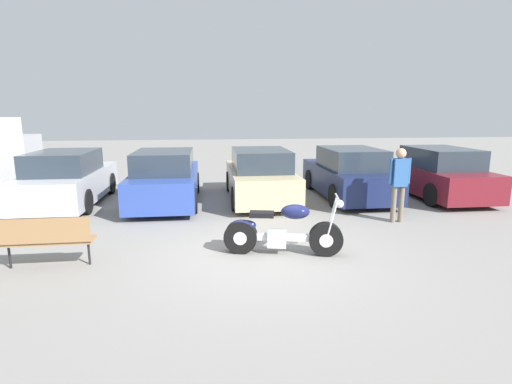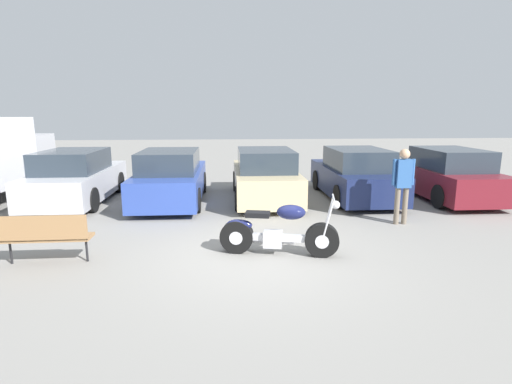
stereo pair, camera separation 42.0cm
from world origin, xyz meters
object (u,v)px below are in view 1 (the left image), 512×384
parked_car_blue (165,179)px  parked_car_navy (348,175)px  motorcycle (282,232)px  person_standing (399,179)px  parked_car_silver (68,180)px  parked_car_champagne (260,177)px  park_bench (46,237)px  parked_car_maroon (436,174)px

parked_car_blue → parked_car_navy: size_ratio=1.00×
motorcycle → parked_car_navy: parked_car_navy is taller
motorcycle → person_standing: bearing=29.9°
parked_car_silver → parked_car_blue: 2.72m
parked_car_blue → parked_car_navy: bearing=1.6°
parked_car_champagne → park_bench: 6.36m
parked_car_silver → person_standing: 8.82m
parked_car_silver → parked_car_champagne: bearing=-1.1°
park_bench → motorcycle: bearing=2.9°
parked_car_blue → motorcycle: bearing=-60.6°
parked_car_silver → park_bench: 5.04m
parked_car_navy → parked_car_maroon: size_ratio=1.00×
motorcycle → person_standing: size_ratio=1.24×
parked_car_champagne → parked_car_navy: (2.71, 0.03, 0.00)m
parked_car_navy → park_bench: (-6.90, -4.81, -0.15)m
parked_car_silver → parked_car_maroon: 10.83m
park_bench → parked_car_blue: bearing=72.3°
parked_car_maroon → parked_car_silver: bearing=178.6°
parked_car_champagne → person_standing: 4.05m
parked_car_maroon → person_standing: (-2.51, -2.63, 0.35)m
parked_car_silver → parked_car_blue: same height
parked_car_blue → parked_car_champagne: size_ratio=1.00×
parked_car_champagne → park_bench: bearing=-131.3°
parked_car_navy → person_standing: bearing=-85.9°
parked_car_champagne → parked_car_navy: same height
parked_car_navy → park_bench: size_ratio=2.89×
motorcycle → parked_car_maroon: (5.61, 4.42, 0.28)m
park_bench → person_standing: bearing=15.7°
motorcycle → parked_car_blue: 5.13m
parked_car_blue → parked_car_champagne: bearing=2.5°
motorcycle → parked_car_maroon: parked_car_maroon is taller
parked_car_silver → parked_car_navy: (8.12, -0.08, 0.00)m
person_standing → motorcycle: bearing=-150.1°
motorcycle → park_bench: motorcycle is taller
motorcycle → parked_car_champagne: bearing=87.6°
parked_car_silver → parked_car_champagne: (5.41, -0.11, 0.00)m
parked_car_navy → parked_car_silver: bearing=179.5°
motorcycle → parked_car_navy: bearing=57.8°
parked_car_navy → person_standing: size_ratio=2.43×
motorcycle → person_standing: 3.64m
motorcycle → parked_car_navy: 5.45m
motorcycle → parked_car_silver: (-5.22, 4.68, 0.28)m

